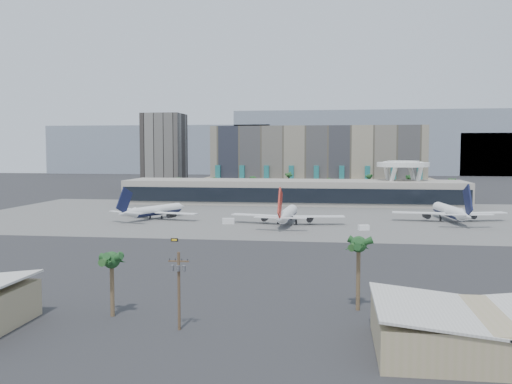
# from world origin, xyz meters

# --- Properties ---
(ground) EXTENTS (900.00, 900.00, 0.00)m
(ground) POSITION_xyz_m (0.00, 0.00, 0.00)
(ground) COLOR #232326
(ground) RESTS_ON ground
(apron_pad) EXTENTS (260.00, 130.00, 0.06)m
(apron_pad) POSITION_xyz_m (0.00, 55.00, 0.03)
(apron_pad) COLOR #5B5B59
(apron_pad) RESTS_ON ground
(mountain_ridge) EXTENTS (680.00, 60.00, 70.00)m
(mountain_ridge) POSITION_xyz_m (27.88, 470.00, 29.89)
(mountain_ridge) COLOR gray
(mountain_ridge) RESTS_ON ground
(hotel) EXTENTS (140.00, 30.00, 42.00)m
(hotel) POSITION_xyz_m (10.00, 174.41, 16.81)
(hotel) COLOR gray
(hotel) RESTS_ON ground
(office_tower) EXTENTS (30.00, 30.00, 52.00)m
(office_tower) POSITION_xyz_m (-95.00, 200.00, 22.94)
(office_tower) COLOR black
(office_tower) RESTS_ON ground
(terminal) EXTENTS (170.00, 32.50, 14.50)m
(terminal) POSITION_xyz_m (0.00, 109.84, 6.52)
(terminal) COLOR #ACA497
(terminal) RESTS_ON ground
(saucer_structure) EXTENTS (26.00, 26.00, 21.89)m
(saucer_structure) POSITION_xyz_m (55.00, 116.00, 18.45)
(saucer_structure) COLOR white
(saucer_structure) RESTS_ON ground
(palm_row) EXTENTS (157.80, 2.80, 13.10)m
(palm_row) POSITION_xyz_m (7.00, 145.00, 10.50)
(palm_row) COLOR brown
(palm_row) RESTS_ON ground
(hangar_right) EXTENTS (30.55, 20.60, 6.89)m
(hangar_right) POSITION_xyz_m (42.00, -100.00, 2.95)
(hangar_right) COLOR tan
(hangar_right) RESTS_ON ground
(utility_pole) EXTENTS (3.20, 0.85, 12.00)m
(utility_pole) POSITION_xyz_m (-2.00, -96.09, 7.14)
(utility_pole) COLOR #4C3826
(utility_pole) RESTS_ON ground
(airliner_left) EXTENTS (35.91, 36.99, 13.63)m
(airliner_left) POSITION_xyz_m (-49.59, 38.20, 3.44)
(airliner_left) COLOR white
(airliner_left) RESTS_ON ground
(airliner_centre) EXTENTS (42.33, 43.62, 15.05)m
(airliner_centre) POSITION_xyz_m (3.84, 28.68, 3.80)
(airliner_centre) COLOR white
(airliner_centre) RESTS_ON ground
(airliner_right) EXTENTS (43.71, 45.19, 15.62)m
(airliner_right) POSITION_xyz_m (65.04, 45.81, 3.94)
(airliner_right) COLOR white
(airliner_right) RESTS_ON ground
(service_vehicle_a) EXTENTS (4.71, 2.77, 2.18)m
(service_vehicle_a) POSITION_xyz_m (-17.70, 27.11, 1.09)
(service_vehicle_a) COLOR silver
(service_vehicle_a) RESTS_ON ground
(service_vehicle_b) EXTENTS (4.02, 2.93, 1.85)m
(service_vehicle_b) POSITION_xyz_m (31.08, 17.28, 0.93)
(service_vehicle_b) COLOR white
(service_vehicle_b) RESTS_ON ground
(taxiway_sign) EXTENTS (2.15, 0.36, 0.98)m
(taxiway_sign) POSITION_xyz_m (-26.27, -14.53, 0.48)
(taxiway_sign) COLOR black
(taxiway_sign) RESTS_ON ground
(near_palm_a) EXTENTS (6.00, 6.00, 10.79)m
(near_palm_a) POSITION_xyz_m (-14.85, -90.57, 7.98)
(near_palm_a) COLOR brown
(near_palm_a) RESTS_ON ground
(near_palm_b) EXTENTS (6.00, 6.00, 12.80)m
(near_palm_b) POSITION_xyz_m (25.39, -81.31, 9.94)
(near_palm_b) COLOR brown
(near_palm_b) RESTS_ON ground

